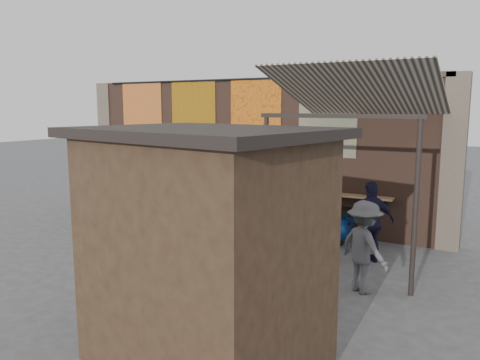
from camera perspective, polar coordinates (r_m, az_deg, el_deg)
The scene contains 35 objects.
ground at distance 11.13m, azimuth -5.43°, elevation -8.07°, with size 70.00×70.00×0.00m, color #474749.
brick_wall at distance 13.03m, azimuth 1.12°, elevation 3.42°, with size 10.00×0.40×4.00m, color brown.
pier_left at distance 16.10m, azimuth -15.56°, elevation 4.13°, with size 0.50×0.50×4.00m, color #4C4238.
pier_right at distance 11.59m, azimuth 24.57°, elevation 1.95°, with size 0.50×0.50×4.00m, color #4C4238.
eating_counter at distance 12.82m, azimuth 0.34°, elevation -0.73°, with size 8.00×0.32×0.05m, color #9E7A51.
shelf_box at distance 13.36m, azimuth -4.12°, elevation 0.25°, with size 0.54×0.30×0.23m, color white.
tapestry_redgold at distance 14.81m, azimuth -11.83°, elevation 7.76°, with size 1.50×0.02×2.00m, color maroon.
tapestry_sun at distance 13.66m, azimuth -5.69°, elevation 7.83°, with size 1.50×0.02×2.00m, color orange.
tapestry_orange at distance 12.64m, azimuth 1.88°, elevation 7.79°, with size 1.50×0.02×2.00m, color orange.
tapestry_multi at distance 11.87m, azimuth 10.61°, elevation 7.58°, with size 1.50×0.02×2.00m, color #225A7F.
hang_rail at distance 12.79m, azimuth 0.66°, elevation 12.20°, with size 0.06×0.06×9.50m, color black.
scooter_stool_0 at distance 13.99m, azimuth -8.80°, elevation -3.20°, with size 0.32×0.71×0.67m, color maroon, non-canonical shape.
scooter_stool_1 at distance 13.64m, azimuth -6.99°, elevation -3.20°, with size 0.38×0.84×0.80m, color #94340D, non-canonical shape.
scooter_stool_2 at distance 13.32m, azimuth -5.10°, elevation -3.44°, with size 0.38×0.85×0.81m, color #9B2B0B, non-canonical shape.
scooter_stool_3 at distance 12.98m, azimuth -2.64°, elevation -3.78°, with size 0.38×0.83×0.79m, color #0F4C17, non-canonical shape.
scooter_stool_4 at distance 12.70m, azimuth -0.63°, elevation -4.29°, with size 0.33×0.73×0.69m, color navy, non-canonical shape.
scooter_stool_5 at distance 12.44m, azimuth 2.10°, elevation -4.44°, with size 0.35×0.79×0.75m, color black, non-canonical shape.
scooter_stool_6 at distance 12.20m, azimuth 4.37°, elevation -4.84°, with size 0.33×0.74×0.70m, color navy, non-canonical shape.
scooter_stool_7 at distance 11.90m, azimuth 7.22°, elevation -5.22°, with size 0.33×0.74×0.71m, color black, non-canonical shape.
scooter_stool_8 at distance 11.78m, azimuth 9.93°, elevation -5.35°, with size 0.35×0.78×0.74m, color #121A44, non-canonical shape.
scooter_stool_9 at distance 11.58m, azimuth 12.52°, elevation -5.50°, with size 0.38×0.85×0.81m, color navy, non-canonical shape.
diner_left at distance 14.63m, azimuth -12.79°, elevation -0.43°, with size 0.68×0.45×1.86m, color #98C5DD.
diner_right at distance 13.66m, azimuth -7.78°, elevation -1.43°, with size 0.79×0.62×1.63m, color #2D2329.
shopper_navy at distance 10.18m, azimuth 15.69°, elevation -4.95°, with size 1.01×0.42×1.73m, color #171631.
shopper_grey at distance 8.52m, azimuth 14.89°, elevation -7.89°, with size 1.06×0.61×1.64m, color #4D4D51.
shopper_tan at distance 10.08m, azimuth 2.26°, elevation -4.68°, with size 0.85×0.56×1.75m, color #856654.
market_stall at distance 5.86m, azimuth -4.35°, elevation -8.98°, with size 2.65×1.99×2.87m, color black.
stall_roof at distance 5.59m, azimuth -4.53°, elevation 5.78°, with size 2.97×2.29×0.12m, color black.
stall_sign at distance 6.46m, azimuth 1.91°, elevation -1.38°, with size 1.20×0.04×0.50m, color gold.
stall_shelf at distance 6.72m, azimuth 1.87°, elevation -10.09°, with size 2.20×0.10×0.06m, color #473321.
awning_canvas at distance 10.02m, azimuth 14.45°, elevation 10.40°, with size 3.20×3.40×0.03m, color beige.
awning_ledger at distance 11.58m, azimuth 16.53°, elevation 12.05°, with size 3.30×0.08×0.12m, color #33261C.
awning_header at distance 8.57m, azimuth 11.81°, elevation 7.66°, with size 3.00×0.08×0.08m, color black.
awning_post_left at distance 9.23m, azimuth 3.18°, elevation -1.66°, with size 0.09×0.09×3.10m, color black.
awning_post_right at distance 8.44m, azimuth 20.62°, elevation -3.21°, with size 0.09×0.09×3.10m, color black.
Camera 1 is at (6.00, -8.79, 3.23)m, focal length 35.00 mm.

